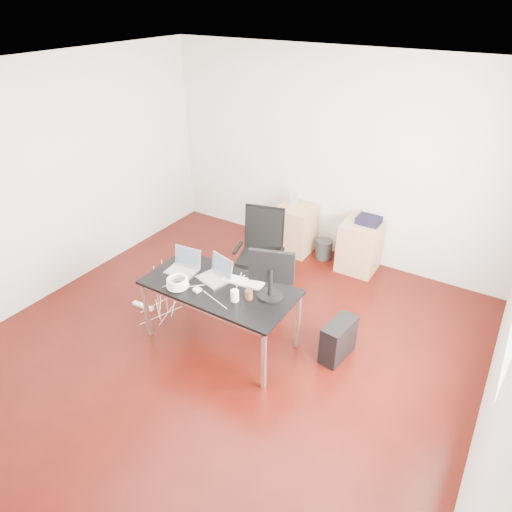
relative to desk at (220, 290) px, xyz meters
The scene contains 18 objects.
room_shell 0.74m from the desk, ahead, with size 5.00×5.00×5.00m.
desk is the anchor object (origin of this frame).
office_chair 1.10m from the desk, 98.41° to the left, with size 0.58×0.61×1.08m.
filing_cabinet_left 2.26m from the desk, 96.68° to the left, with size 0.50×0.50×0.70m, color tan.
filing_cabinet_right 2.36m from the desk, 71.97° to the left, with size 0.50×0.50×0.70m, color tan.
pc_tower 1.34m from the desk, 20.69° to the left, with size 0.20×0.45×0.44m, color black.
wastebasket 2.32m from the desk, 84.91° to the left, with size 0.24×0.24×0.28m, color black.
power_strip 1.35m from the desk, behind, with size 0.30×0.06×0.04m, color white.
laptop_left 0.52m from the desk, behind, with size 0.35×0.28×0.23m.
laptop_right 0.19m from the desk, 139.02° to the left, with size 0.39×0.33×0.23m.
monitor 0.65m from the desk, 14.53° to the left, with size 0.44×0.26×0.51m.
keyboard 0.26m from the desk, 46.13° to the left, with size 0.44×0.14×0.02m, color white.
cup_white 0.32m from the desk, 24.41° to the right, with size 0.08×0.08×0.12m, color white.
cup_brown 0.39m from the desk, ahead, with size 0.08×0.08×0.10m, color #552D1D.
cable_coil 0.44m from the desk, 145.96° to the right, with size 0.24×0.24×0.11m.
power_adapter 0.25m from the desk, 126.24° to the right, with size 0.07×0.07×0.03m, color white.
speaker 2.28m from the desk, 98.25° to the left, with size 0.09×0.08×0.18m, color #9E9E9E.
navy_garment 2.40m from the desk, 70.89° to the left, with size 0.30×0.24×0.09m, color black.
Camera 1 is at (2.27, -3.10, 3.40)m, focal length 32.00 mm.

